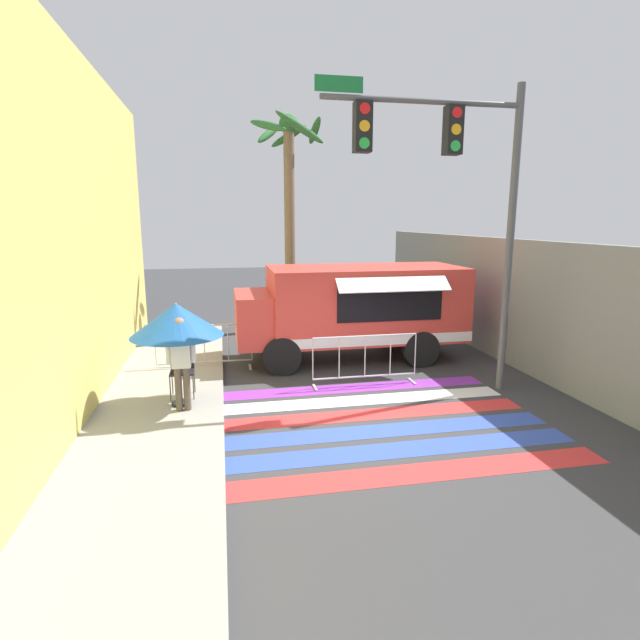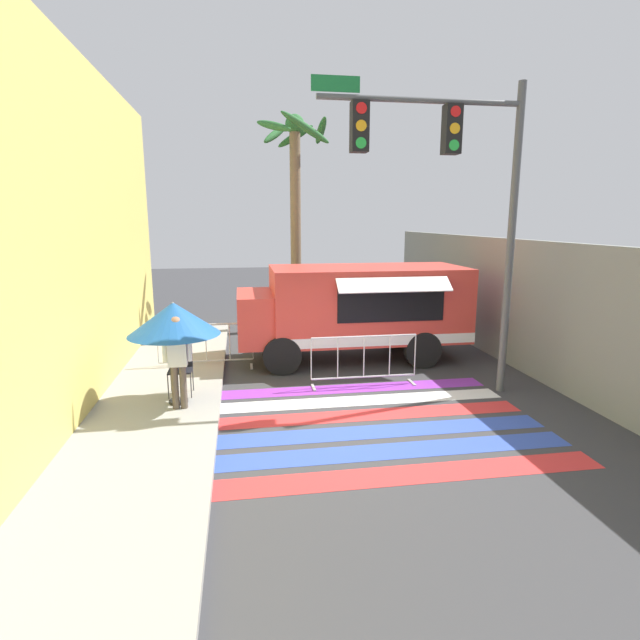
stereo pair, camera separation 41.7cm
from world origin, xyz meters
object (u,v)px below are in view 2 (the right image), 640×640
Objects in this scene: patio_umbrella at (174,319)px; barricade_front at (364,361)px; traffic_signal_pole at (453,176)px; vendor_person at (177,356)px; palm_tree at (295,185)px; barricade_side at (206,346)px; folding_chair at (180,365)px; food_truck at (350,306)px.

patio_umbrella reaches higher than barricade_front.
traffic_signal_pole reaches higher than vendor_person.
palm_tree is at bearing 72.33° from vendor_person.
traffic_signal_pole is 6.29m from vendor_person.
barricade_side is at bearing 88.95° from vendor_person.
folding_chair is at bearing 89.58° from patio_umbrella.
palm_tree is (-2.31, 6.94, 0.26)m from traffic_signal_pole.
vendor_person is 4.01m from barricade_front.
barricade_front is at bearing 152.44° from traffic_signal_pole.
traffic_signal_pole is 6.88m from barricade_side.
patio_umbrella is at bearing -108.68° from folding_chair.
food_truck is 4.45m from traffic_signal_pole.
palm_tree is at bearing 108.43° from traffic_signal_pole.
traffic_signal_pole reaches higher than food_truck.
barricade_front is 7.46m from palm_tree.
barricade_side is at bearing -174.98° from food_truck.
folding_chair is at bearing -100.17° from barricade_side.
patio_umbrella is at bearing -168.53° from barricade_front.
traffic_signal_pole is 2.63× the size of barricade_front.
traffic_signal_pole reaches higher than barricade_front.
folding_chair is 3.89m from barricade_front.
palm_tree is (3.09, 6.94, 2.93)m from patio_umbrella.
patio_umbrella is 0.83× the size of barricade_front.
barricade_front is (3.89, 0.79, -1.21)m from patio_umbrella.
traffic_signal_pole is at bearing -27.56° from barricade_front.
barricade_side reaches higher than folding_chair.
traffic_signal_pole is 6.58m from folding_chair.
patio_umbrella is 0.29× the size of palm_tree.
food_truck is at bearing 114.60° from traffic_signal_pole.
food_truck is at bearing 5.02° from barricade_side.
palm_tree is at bearing 66.03° from patio_umbrella.
palm_tree reaches higher than barricade_front.
traffic_signal_pole is 3.15× the size of patio_umbrella.
palm_tree is at bearing 57.84° from barricade_side.
barricade_front is 1.03× the size of barricade_side.
vendor_person reaches higher than folding_chair.
barricade_side is (-5.03, 2.63, -3.88)m from traffic_signal_pole.
patio_umbrella reaches higher than barricade_side.
patio_umbrella is 2.00× the size of folding_chair.
barricade_front is at bearing -27.67° from barricade_side.
patio_umbrella is 4.15m from barricade_front.
patio_umbrella is 0.86× the size of barricade_side.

